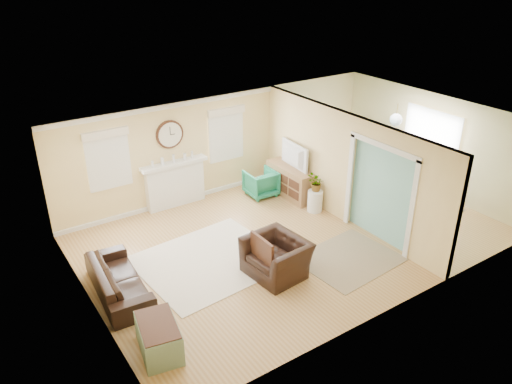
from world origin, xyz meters
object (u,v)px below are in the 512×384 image
eames_chair (276,257)px  dining_table (391,189)px  sofa (119,280)px  green_chair (261,183)px  credenza (291,181)px

eames_chair → dining_table: bearing=97.1°
sofa → green_chair: (4.57, 1.98, 0.04)m
green_chair → credenza: credenza is taller
sofa → credenza: (5.20, 1.54, 0.10)m
credenza → sofa: bearing=-163.5°
sofa → dining_table: dining_table is taller
dining_table → eames_chair: bearing=110.0°
sofa → eames_chair: size_ratio=1.76×
green_chair → dining_table: 3.33m
sofa → green_chair: green_chair is taller
green_chair → credenza: bearing=147.1°
eames_chair → green_chair: (1.75, 3.10, -0.04)m
eames_chair → sofa: bearing=-117.4°
eames_chair → green_chair: eames_chair is taller
green_chair → credenza: size_ratio=0.49×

